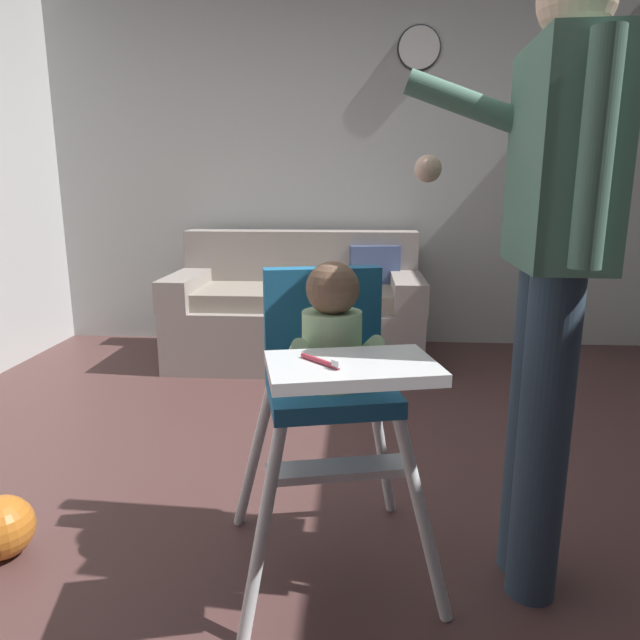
# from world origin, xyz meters

# --- Properties ---
(ground) EXTENTS (6.08, 6.41, 0.10)m
(ground) POSITION_xyz_m (0.00, 0.00, -0.05)
(ground) COLOR #523432
(wall_far) EXTENTS (5.28, 0.06, 2.79)m
(wall_far) POSITION_xyz_m (0.00, 2.44, 1.39)
(wall_far) COLOR #B7BAB6
(wall_far) RESTS_ON ground
(couch) EXTENTS (1.67, 0.86, 0.86)m
(couch) POSITION_xyz_m (-0.37, 1.92, 0.33)
(couch) COLOR gray
(couch) RESTS_ON ground
(high_chair) EXTENTS (0.72, 0.81, 0.97)m
(high_chair) POSITION_xyz_m (-0.03, -0.33, 0.67)
(high_chair) COLOR white
(high_chair) RESTS_ON ground
(adult_standing) EXTENTS (0.51, 0.51, 1.70)m
(adult_standing) POSITION_xyz_m (0.56, -0.35, 0.97)
(adult_standing) COLOR #334659
(adult_standing) RESTS_ON ground
(toy_ball) EXTENTS (0.20, 0.20, 0.20)m
(toy_ball) POSITION_xyz_m (-1.08, -0.35, 0.10)
(toy_ball) COLOR orange
(toy_ball) RESTS_ON ground
(wall_clock) EXTENTS (0.30, 0.04, 0.30)m
(wall_clock) POSITION_xyz_m (0.43, 2.39, 2.10)
(wall_clock) COLOR white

